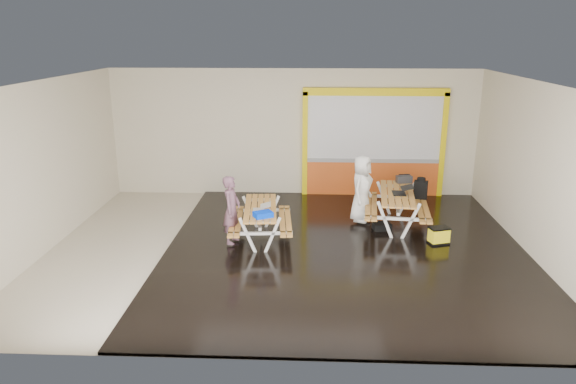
{
  "coord_description": "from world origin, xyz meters",
  "views": [
    {
      "loc": [
        0.51,
        -10.46,
        4.43
      ],
      "look_at": [
        0.0,
        0.9,
        1.0
      ],
      "focal_mm": 33.22,
      "sensor_mm": 36.0,
      "label": 1
    }
  ],
  "objects_px": {
    "picnic_table_left": "(261,215)",
    "dark_case": "(382,226)",
    "toolbox": "(404,179)",
    "backpack": "(421,189)",
    "picnic_table_right": "(397,201)",
    "laptop_right": "(402,191)",
    "person_left": "(232,210)",
    "blue_pouch": "(263,214)",
    "fluke_bag": "(439,236)",
    "person_right": "(362,188)",
    "laptop_left": "(261,209)"
  },
  "relations": [
    {
      "from": "person_right",
      "to": "backpack",
      "type": "bearing_deg",
      "value": -48.51
    },
    {
      "from": "blue_pouch",
      "to": "fluke_bag",
      "type": "xyz_separation_m",
      "value": [
        3.74,
        0.53,
        -0.61
      ]
    },
    {
      "from": "person_right",
      "to": "toolbox",
      "type": "height_order",
      "value": "person_right"
    },
    {
      "from": "backpack",
      "to": "laptop_left",
      "type": "bearing_deg",
      "value": -153.17
    },
    {
      "from": "picnic_table_right",
      "to": "person_right",
      "type": "xyz_separation_m",
      "value": [
        -0.81,
        0.18,
        0.24
      ]
    },
    {
      "from": "person_left",
      "to": "toolbox",
      "type": "relative_size",
      "value": 3.62
    },
    {
      "from": "picnic_table_right",
      "to": "blue_pouch",
      "type": "height_order",
      "value": "blue_pouch"
    },
    {
      "from": "picnic_table_left",
      "to": "dark_case",
      "type": "bearing_deg",
      "value": 14.22
    },
    {
      "from": "picnic_table_right",
      "to": "person_right",
      "type": "distance_m",
      "value": 0.86
    },
    {
      "from": "person_left",
      "to": "backpack",
      "type": "relative_size",
      "value": 2.72
    },
    {
      "from": "picnic_table_left",
      "to": "backpack",
      "type": "bearing_deg",
      "value": 23.23
    },
    {
      "from": "person_right",
      "to": "toolbox",
      "type": "relative_size",
      "value": 3.89
    },
    {
      "from": "picnic_table_right",
      "to": "dark_case",
      "type": "distance_m",
      "value": 0.7
    },
    {
      "from": "picnic_table_left",
      "to": "dark_case",
      "type": "relative_size",
      "value": 5.06
    },
    {
      "from": "blue_pouch",
      "to": "backpack",
      "type": "xyz_separation_m",
      "value": [
        3.64,
        2.25,
        -0.07
      ]
    },
    {
      "from": "laptop_left",
      "to": "fluke_bag",
      "type": "distance_m",
      "value": 3.87
    },
    {
      "from": "picnic_table_right",
      "to": "laptop_right",
      "type": "bearing_deg",
      "value": -42.53
    },
    {
      "from": "picnic_table_right",
      "to": "person_left",
      "type": "bearing_deg",
      "value": -160.49
    },
    {
      "from": "blue_pouch",
      "to": "person_right",
      "type": "bearing_deg",
      "value": 39.78
    },
    {
      "from": "backpack",
      "to": "dark_case",
      "type": "distance_m",
      "value": 1.51
    },
    {
      "from": "picnic_table_left",
      "to": "laptop_left",
      "type": "height_order",
      "value": "laptop_left"
    },
    {
      "from": "laptop_right",
      "to": "backpack",
      "type": "bearing_deg",
      "value": 50.76
    },
    {
      "from": "person_left",
      "to": "dark_case",
      "type": "bearing_deg",
      "value": -61.84
    },
    {
      "from": "blue_pouch",
      "to": "picnic_table_right",
      "type": "bearing_deg",
      "value": 28.63
    },
    {
      "from": "person_right",
      "to": "fluke_bag",
      "type": "relative_size",
      "value": 3.22
    },
    {
      "from": "toolbox",
      "to": "laptop_left",
      "type": "bearing_deg",
      "value": -147.41
    },
    {
      "from": "laptop_left",
      "to": "fluke_bag",
      "type": "xyz_separation_m",
      "value": [
        3.81,
        0.17,
        -0.61
      ]
    },
    {
      "from": "fluke_bag",
      "to": "backpack",
      "type": "bearing_deg",
      "value": 93.31
    },
    {
      "from": "blue_pouch",
      "to": "backpack",
      "type": "relative_size",
      "value": 0.68
    },
    {
      "from": "picnic_table_right",
      "to": "laptop_right",
      "type": "height_order",
      "value": "laptop_right"
    },
    {
      "from": "person_left",
      "to": "blue_pouch",
      "type": "xyz_separation_m",
      "value": [
        0.7,
        -0.32,
        0.02
      ]
    },
    {
      "from": "picnic_table_left",
      "to": "person_left",
      "type": "height_order",
      "value": "person_left"
    },
    {
      "from": "person_left",
      "to": "laptop_left",
      "type": "height_order",
      "value": "person_left"
    },
    {
      "from": "fluke_bag",
      "to": "laptop_left",
      "type": "bearing_deg",
      "value": -177.49
    },
    {
      "from": "laptop_right",
      "to": "dark_case",
      "type": "relative_size",
      "value": 1.17
    },
    {
      "from": "picnic_table_right",
      "to": "dark_case",
      "type": "bearing_deg",
      "value": -140.03
    },
    {
      "from": "picnic_table_right",
      "to": "blue_pouch",
      "type": "relative_size",
      "value": 6.19
    },
    {
      "from": "backpack",
      "to": "fluke_bag",
      "type": "distance_m",
      "value": 1.8
    },
    {
      "from": "dark_case",
      "to": "fluke_bag",
      "type": "xyz_separation_m",
      "value": [
        1.12,
        -0.79,
        0.1
      ]
    },
    {
      "from": "laptop_left",
      "to": "backpack",
      "type": "bearing_deg",
      "value": 26.83
    },
    {
      "from": "toolbox",
      "to": "dark_case",
      "type": "bearing_deg",
      "value": -118.81
    },
    {
      "from": "laptop_left",
      "to": "dark_case",
      "type": "bearing_deg",
      "value": 19.61
    },
    {
      "from": "backpack",
      "to": "fluke_bag",
      "type": "relative_size",
      "value": 1.1
    },
    {
      "from": "picnic_table_left",
      "to": "blue_pouch",
      "type": "distance_m",
      "value": 0.69
    },
    {
      "from": "laptop_right",
      "to": "person_left",
      "type": "bearing_deg",
      "value": -162.02
    },
    {
      "from": "person_left",
      "to": "person_right",
      "type": "distance_m",
      "value": 3.23
    },
    {
      "from": "laptop_left",
      "to": "backpack",
      "type": "distance_m",
      "value": 4.16
    },
    {
      "from": "toolbox",
      "to": "backpack",
      "type": "distance_m",
      "value": 0.48
    },
    {
      "from": "backpack",
      "to": "fluke_bag",
      "type": "bearing_deg",
      "value": -86.69
    },
    {
      "from": "laptop_left",
      "to": "toolbox",
      "type": "bearing_deg",
      "value": 32.59
    }
  ]
}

